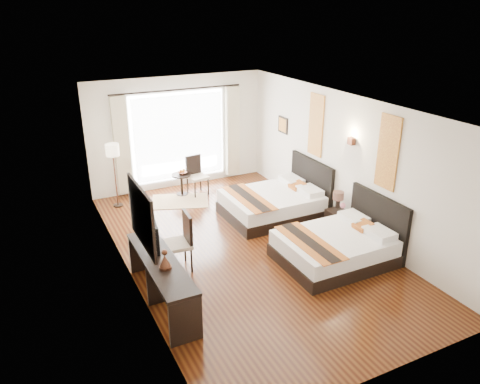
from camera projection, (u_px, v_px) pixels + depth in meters
name	position (u px, v px, depth m)	size (l,w,h in m)	color
floor	(246.00, 248.00, 9.10)	(4.50, 7.50, 0.01)	#341409
ceiling	(247.00, 105.00, 8.04)	(4.50, 7.50, 0.02)	white
wall_headboard	(345.00, 163.00, 9.49)	(0.01, 7.50, 2.80)	silver
wall_desk	(124.00, 202.00, 7.65)	(0.01, 7.50, 2.80)	silver
wall_window	(178.00, 133.00, 11.67)	(4.50, 0.01, 2.80)	silver
wall_entry	(392.00, 282.00, 5.46)	(4.50, 0.01, 2.80)	silver
window_glass	(179.00, 137.00, 11.70)	(2.40, 0.02, 2.20)	white
sheer_curtain	(179.00, 137.00, 11.65)	(2.30, 0.02, 2.10)	white
drape_left	(122.00, 146.00, 11.03)	(0.35, 0.14, 2.35)	beige
drape_right	(232.00, 132.00, 12.22)	(0.35, 0.14, 2.35)	beige
art_panel_near	(388.00, 153.00, 8.31)	(0.03, 0.50, 1.35)	maroon
art_panel_far	(316.00, 125.00, 10.15)	(0.03, 0.50, 1.35)	maroon
wall_sconce	(351.00, 141.00, 9.10)	(0.10, 0.14, 0.14)	#4B281A
mirror_frame	(141.00, 216.00, 6.78)	(0.04, 1.25, 0.95)	black
mirror_glass	(143.00, 216.00, 6.79)	(0.01, 1.12, 0.82)	white
bed_near	(338.00, 246.00, 8.56)	(2.01, 1.57, 1.13)	black
bed_far	(275.00, 202.00, 10.37)	(2.09, 1.63, 1.17)	black
nightstand	(338.00, 221.00, 9.68)	(0.38, 0.46, 0.45)	black
table_lamp	(338.00, 197.00, 9.55)	(0.22, 0.22, 0.35)	black
vase	(343.00, 209.00, 9.40)	(0.14, 0.14, 0.15)	black
console_desk	(162.00, 281.00, 7.32)	(0.50, 2.20, 0.76)	black
television	(150.00, 232.00, 7.55)	(0.82, 0.11, 0.47)	black
bronze_figurine	(165.00, 260.00, 6.91)	(0.19, 0.19, 0.28)	#4B281A
desk_chair	(178.00, 253.00, 8.27)	(0.52, 0.52, 1.05)	#C4B097
floor_lamp	(113.00, 154.00, 10.48)	(0.30, 0.30, 1.50)	black
side_table	(182.00, 184.00, 11.49)	(0.46, 0.46, 0.54)	black
fruit_bowl	(182.00, 173.00, 11.38)	(0.23, 0.23, 0.06)	#4A2F1A
window_chair	(197.00, 183.00, 11.54)	(0.50, 0.50, 0.96)	#C4B097
jute_rug	(180.00, 201.00, 11.20)	(1.33, 0.90, 0.01)	tan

